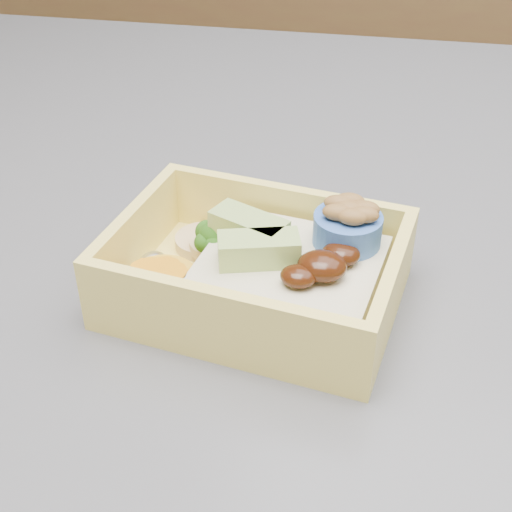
# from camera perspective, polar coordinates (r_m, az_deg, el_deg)

# --- Properties ---
(bento_box) EXTENTS (0.18, 0.14, 0.06)m
(bento_box) POSITION_cam_1_polar(r_m,az_deg,el_deg) (0.41, 0.77, -1.21)
(bento_box) COLOR #F7DE66
(bento_box) RESTS_ON island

